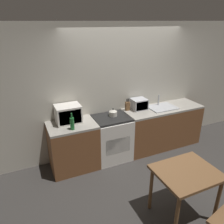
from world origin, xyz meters
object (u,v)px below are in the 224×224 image
at_px(kettle, 113,113).
at_px(bottle, 72,123).
at_px(stove_range, 112,138).
at_px(toaster_oven, 139,104).
at_px(dining_table, 186,178).
at_px(microwave, 68,114).

relative_size(kettle, bottle, 0.53).
relative_size(stove_range, kettle, 5.75).
relative_size(stove_range, toaster_oven, 2.94).
distance_m(kettle, toaster_oven, 0.64).
bearing_deg(dining_table, kettle, 98.83).
distance_m(stove_range, kettle, 0.52).
relative_size(bottle, dining_table, 0.36).
distance_m(stove_range, bottle, 1.01).
xyz_separation_m(toaster_oven, dining_table, (-0.36, -1.87, -0.37)).
bearing_deg(dining_table, stove_range, 100.75).
bearing_deg(stove_range, microwave, 171.78).
xyz_separation_m(kettle, toaster_oven, (0.63, 0.10, 0.04)).
bearing_deg(bottle, dining_table, -53.38).
bearing_deg(microwave, dining_table, -58.52).
distance_m(kettle, dining_table, 1.82).
xyz_separation_m(kettle, microwave, (-0.85, 0.07, 0.10)).
bearing_deg(stove_range, toaster_oven, 12.23).
relative_size(toaster_oven, dining_table, 0.37).
height_order(microwave, dining_table, microwave).
distance_m(kettle, bottle, 0.90).
bearing_deg(dining_table, bottle, 126.62).
distance_m(kettle, microwave, 0.86).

